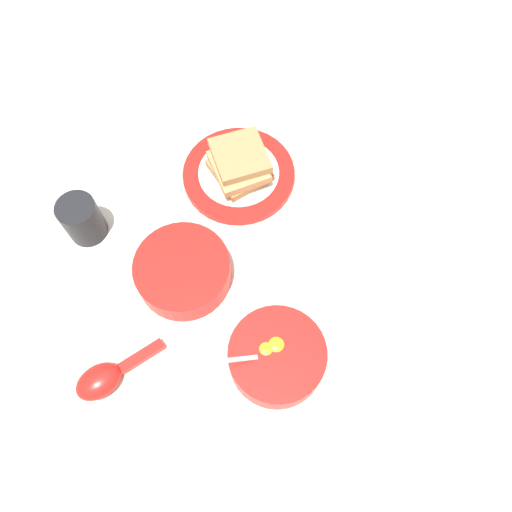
% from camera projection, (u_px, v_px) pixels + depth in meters
% --- Properties ---
extents(ground_plane, '(3.00, 3.00, 0.00)m').
position_uv_depth(ground_plane, '(231.00, 266.00, 0.89)').
color(ground_plane, silver).
extents(egg_bowl, '(0.16, 0.16, 0.08)m').
position_uv_depth(egg_bowl, '(277.00, 357.00, 0.79)').
color(egg_bowl, red).
rests_on(egg_bowl, ground_plane).
extents(toast_plate, '(0.22, 0.22, 0.02)m').
position_uv_depth(toast_plate, '(239.00, 175.00, 0.96)').
color(toast_plate, red).
rests_on(toast_plate, ground_plane).
extents(toast_sandwich, '(0.12, 0.12, 0.05)m').
position_uv_depth(toast_sandwich, '(239.00, 164.00, 0.93)').
color(toast_sandwich, tan).
rests_on(toast_sandwich, toast_plate).
extents(soup_spoon, '(0.16, 0.08, 0.03)m').
position_uv_depth(soup_spoon, '(105.00, 378.00, 0.79)').
color(soup_spoon, red).
rests_on(soup_spoon, ground_plane).
extents(congee_bowl, '(0.16, 0.16, 0.05)m').
position_uv_depth(congee_bowl, '(183.00, 272.00, 0.85)').
color(congee_bowl, red).
rests_on(congee_bowl, ground_plane).
extents(drinking_cup, '(0.07, 0.07, 0.09)m').
position_uv_depth(drinking_cup, '(82.00, 219.00, 0.88)').
color(drinking_cup, black).
rests_on(drinking_cup, ground_plane).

